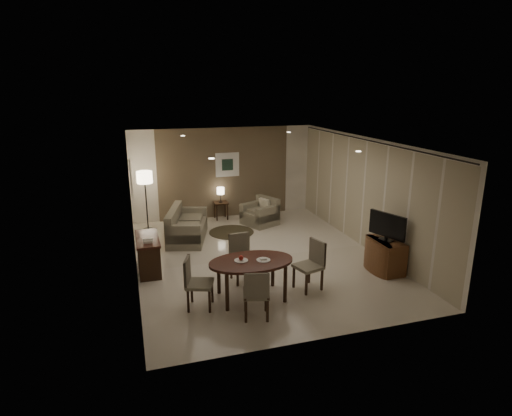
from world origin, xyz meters
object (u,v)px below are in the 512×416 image
object	(u,v)px
sofa	(187,224)
floor_lamp	(146,201)
chair_near	(256,293)
chair_far	(243,259)
side_table	(221,210)
dining_table	(251,279)
chair_right	(308,266)
armchair	(260,212)
tv_cabinet	(385,255)
console_desk	(148,254)
chair_left	(200,283)

from	to	relation	value
sofa	floor_lamp	world-z (taller)	floor_lamp
chair_near	chair_far	world-z (taller)	chair_far
sofa	floor_lamp	xyz separation A→B (m)	(-0.95, 1.06, 0.42)
side_table	floor_lamp	distance (m)	2.29
side_table	dining_table	bearing A→B (deg)	-96.07
sofa	chair_right	bearing A→B (deg)	-136.70
armchair	tv_cabinet	bearing A→B (deg)	-2.06
chair_far	sofa	size ratio (longest dim) A/B	0.55
console_desk	chair_left	size ratio (longest dim) A/B	1.27
chair_near	side_table	xyz separation A→B (m)	(0.66, 5.77, -0.20)
floor_lamp	chair_far	bearing A→B (deg)	-66.60
chair_left	armchair	world-z (taller)	chair_left
tv_cabinet	console_desk	bearing A→B (deg)	162.95
tv_cabinet	chair_far	distance (m)	3.10
tv_cabinet	chair_near	bearing A→B (deg)	-162.22
tv_cabinet	floor_lamp	distance (m)	6.43
dining_table	chair_near	xyz separation A→B (m)	(-0.12, -0.70, 0.08)
console_desk	floor_lamp	size ratio (longest dim) A/B	0.72
console_desk	chair_left	bearing A→B (deg)	-67.68
chair_left	floor_lamp	distance (m)	4.79
chair_left	sofa	bearing A→B (deg)	13.47
dining_table	side_table	bearing A→B (deg)	83.93
chair_near	chair_left	size ratio (longest dim) A/B	0.96
dining_table	chair_right	bearing A→B (deg)	0.92
chair_far	floor_lamp	world-z (taller)	floor_lamp
console_desk	side_table	size ratio (longest dim) A/B	2.31
dining_table	tv_cabinet	bearing A→B (deg)	6.15
console_desk	chair_left	world-z (taller)	chair_left
chair_right	dining_table	bearing A→B (deg)	-104.90
chair_left	sofa	size ratio (longest dim) A/B	0.54
sofa	console_desk	bearing A→B (deg)	163.74
chair_near	dining_table	bearing A→B (deg)	-85.63
console_desk	chair_right	distance (m)	3.46
dining_table	floor_lamp	world-z (taller)	floor_lamp
dining_table	chair_far	size ratio (longest dim) A/B	1.65
chair_right	floor_lamp	bearing A→B (deg)	-164.61
chair_near	sofa	size ratio (longest dim) A/B	0.52
chair_right	sofa	distance (m)	4.01
side_table	tv_cabinet	bearing A→B (deg)	-61.41
chair_left	side_table	world-z (taller)	chair_left
tv_cabinet	side_table	bearing A→B (deg)	118.59
sofa	armchair	distance (m)	2.26
console_desk	chair_left	xyz separation A→B (m)	(0.79, -1.93, 0.10)
dining_table	chair_near	distance (m)	0.72
floor_lamp	tv_cabinet	bearing A→B (deg)	-42.18
chair_left	armchair	bearing A→B (deg)	-11.77
chair_far	sofa	distance (m)	2.92
floor_lamp	sofa	bearing A→B (deg)	-48.16
sofa	side_table	world-z (taller)	sofa
chair_far	sofa	xyz separation A→B (m)	(-0.73, 2.82, -0.07)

